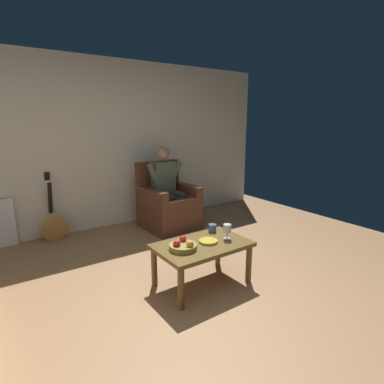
{
  "coord_description": "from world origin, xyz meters",
  "views": [
    {
      "loc": [
        1.46,
        1.94,
        1.62
      ],
      "look_at": [
        -0.57,
        -1.06,
        0.78
      ],
      "focal_mm": 28.71,
      "sensor_mm": 36.0,
      "label": 1
    }
  ],
  "objects_px": {
    "armchair": "(168,206)",
    "guitar": "(54,225)",
    "fruit_bowl": "(183,246)",
    "wine_glass_near": "(227,229)",
    "person_seated": "(167,185)",
    "decorative_dish": "(208,241)",
    "candle_jar": "(212,228)",
    "coffee_table": "(202,250)"
  },
  "relations": [
    {
      "from": "guitar",
      "to": "candle_jar",
      "type": "relative_size",
      "value": 10.87
    },
    {
      "from": "fruit_bowl",
      "to": "armchair",
      "type": "bearing_deg",
      "value": -115.29
    },
    {
      "from": "guitar",
      "to": "candle_jar",
      "type": "height_order",
      "value": "guitar"
    },
    {
      "from": "guitar",
      "to": "decorative_dish",
      "type": "bearing_deg",
      "value": 116.69
    },
    {
      "from": "guitar",
      "to": "fruit_bowl",
      "type": "distance_m",
      "value": 2.27
    },
    {
      "from": "coffee_table",
      "to": "guitar",
      "type": "relative_size",
      "value": 0.99
    },
    {
      "from": "person_seated",
      "to": "candle_jar",
      "type": "height_order",
      "value": "person_seated"
    },
    {
      "from": "armchair",
      "to": "guitar",
      "type": "bearing_deg",
      "value": -17.33
    },
    {
      "from": "guitar",
      "to": "candle_jar",
      "type": "bearing_deg",
      "value": 124.15
    },
    {
      "from": "person_seated",
      "to": "fruit_bowl",
      "type": "distance_m",
      "value": 1.91
    },
    {
      "from": "decorative_dish",
      "to": "fruit_bowl",
      "type": "bearing_deg",
      "value": -0.04
    },
    {
      "from": "armchair",
      "to": "person_seated",
      "type": "bearing_deg",
      "value": 90.0
    },
    {
      "from": "person_seated",
      "to": "fruit_bowl",
      "type": "bearing_deg",
      "value": 61.76
    },
    {
      "from": "wine_glass_near",
      "to": "coffee_table",
      "type": "bearing_deg",
      "value": -8.83
    },
    {
      "from": "guitar",
      "to": "wine_glass_near",
      "type": "height_order",
      "value": "guitar"
    },
    {
      "from": "guitar",
      "to": "fruit_bowl",
      "type": "bearing_deg",
      "value": 109.88
    },
    {
      "from": "person_seated",
      "to": "wine_glass_near",
      "type": "xyz_separation_m",
      "value": [
        0.3,
        1.75,
        -0.13
      ]
    },
    {
      "from": "person_seated",
      "to": "guitar",
      "type": "xyz_separation_m",
      "value": [
        1.58,
        -0.41,
        -0.46
      ]
    },
    {
      "from": "armchair",
      "to": "fruit_bowl",
      "type": "height_order",
      "value": "armchair"
    },
    {
      "from": "guitar",
      "to": "wine_glass_near",
      "type": "xyz_separation_m",
      "value": [
        -1.29,
        2.16,
        0.33
      ]
    },
    {
      "from": "wine_glass_near",
      "to": "fruit_bowl",
      "type": "height_order",
      "value": "wine_glass_near"
    },
    {
      "from": "candle_jar",
      "to": "decorative_dish",
      "type": "bearing_deg",
      "value": 44.92
    },
    {
      "from": "guitar",
      "to": "armchair",
      "type": "bearing_deg",
      "value": 165.61
    },
    {
      "from": "armchair",
      "to": "guitar",
      "type": "relative_size",
      "value": 1.07
    },
    {
      "from": "armchair",
      "to": "person_seated",
      "type": "xyz_separation_m",
      "value": [
        -0.0,
        0.0,
        0.33
      ]
    },
    {
      "from": "coffee_table",
      "to": "decorative_dish",
      "type": "relative_size",
      "value": 5.02
    },
    {
      "from": "coffee_table",
      "to": "candle_jar",
      "type": "xyz_separation_m",
      "value": [
        -0.29,
        -0.21,
        0.11
      ]
    },
    {
      "from": "coffee_table",
      "to": "candle_jar",
      "type": "bearing_deg",
      "value": -143.99
    },
    {
      "from": "coffee_table",
      "to": "wine_glass_near",
      "type": "height_order",
      "value": "wine_glass_near"
    },
    {
      "from": "wine_glass_near",
      "to": "candle_jar",
      "type": "relative_size",
      "value": 1.82
    },
    {
      "from": "decorative_dish",
      "to": "candle_jar",
      "type": "distance_m",
      "value": 0.32
    },
    {
      "from": "guitar",
      "to": "wine_glass_near",
      "type": "distance_m",
      "value": 2.53
    },
    {
      "from": "armchair",
      "to": "guitar",
      "type": "height_order",
      "value": "armchair"
    },
    {
      "from": "armchair",
      "to": "guitar",
      "type": "distance_m",
      "value": 1.64
    },
    {
      "from": "wine_glass_near",
      "to": "person_seated",
      "type": "bearing_deg",
      "value": -99.59
    },
    {
      "from": "coffee_table",
      "to": "fruit_bowl",
      "type": "bearing_deg",
      "value": 2.77
    },
    {
      "from": "person_seated",
      "to": "wine_glass_near",
      "type": "bearing_deg",
      "value": 77.48
    },
    {
      "from": "wine_glass_near",
      "to": "decorative_dish",
      "type": "height_order",
      "value": "wine_glass_near"
    },
    {
      "from": "person_seated",
      "to": "fruit_bowl",
      "type": "height_order",
      "value": "person_seated"
    },
    {
      "from": "fruit_bowl",
      "to": "wine_glass_near",
      "type": "bearing_deg",
      "value": 176.37
    },
    {
      "from": "decorative_dish",
      "to": "guitar",
      "type": "bearing_deg",
      "value": -63.31
    },
    {
      "from": "fruit_bowl",
      "to": "decorative_dish",
      "type": "height_order",
      "value": "fruit_bowl"
    }
  ]
}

